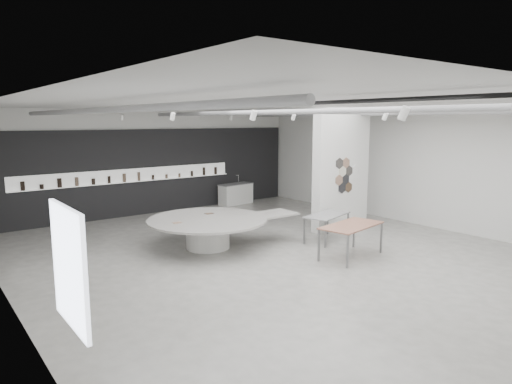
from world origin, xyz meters
TOP-DOWN VIEW (x-y plane):
  - room at (-0.09, -0.00)m, footprint 12.02×14.02m
  - back_wall_display at (-0.08, 6.93)m, footprint 11.80×0.27m
  - partition_column at (3.50, 1.00)m, footprint 2.20×0.38m
  - display_island at (-0.96, 1.61)m, footprint 4.17×3.32m
  - sample_table_wood at (1.41, -1.27)m, footprint 1.91×1.20m
  - sample_table_stone at (2.08, 0.21)m, footprint 1.65×1.14m
  - kitchen_counter at (3.31, 6.52)m, footprint 1.55×0.76m

SIDE VIEW (x-z plane):
  - kitchen_counter at x=3.31m, z-range -0.16..1.01m
  - display_island at x=-0.96m, z-range 0.12..0.95m
  - sample_table_stone at x=2.08m, z-range 0.32..1.09m
  - sample_table_wood at x=1.41m, z-range 0.36..1.19m
  - back_wall_display at x=-0.08m, z-range -0.01..3.09m
  - partition_column at x=3.50m, z-range 0.00..3.60m
  - room at x=-0.09m, z-range 0.16..3.98m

